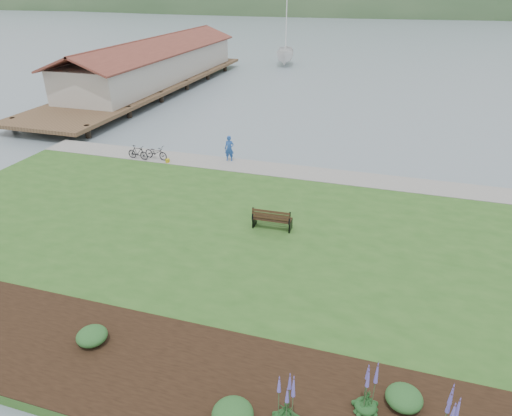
{
  "coord_description": "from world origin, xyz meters",
  "views": [
    {
      "loc": [
        5.87,
        -18.62,
        10.98
      ],
      "look_at": [
        0.2,
        -0.22,
        1.3
      ],
      "focal_mm": 32.0,
      "sensor_mm": 36.0,
      "label": 1
    }
  ],
  "objects": [
    {
      "name": "far_hillside",
      "position": [
        20.0,
        170.0,
        0.0
      ],
      "size": [
        580.0,
        80.0,
        38.0
      ],
      "primitive_type": null,
      "color": "#2C4B2A",
      "rests_on": "ground"
    },
    {
      "name": "ground",
      "position": [
        0.0,
        0.0,
        0.0
      ],
      "size": [
        600.0,
        600.0,
        0.0
      ],
      "primitive_type": "plane",
      "color": "slate",
      "rests_on": "ground"
    },
    {
      "name": "shoreline_path",
      "position": [
        0.0,
        6.9,
        0.42
      ],
      "size": [
        34.0,
        2.2,
        0.03
      ],
      "primitive_type": "cube",
      "color": "gray",
      "rests_on": "lawn"
    },
    {
      "name": "echium_0",
      "position": [
        4.18,
        -10.5,
        1.18
      ],
      "size": [
        0.62,
        0.62,
        1.87
      ],
      "color": "#163C1A",
      "rests_on": "garden_bed"
    },
    {
      "name": "sailboat",
      "position": [
        -9.93,
        46.83,
        0.0
      ],
      "size": [
        12.32,
        12.48,
        28.17
      ],
      "primitive_type": "imported",
      "rotation": [
        0.0,
        0.0,
        0.16
      ],
      "color": "silver",
      "rests_on": "ground"
    },
    {
      "name": "shrub_1",
      "position": [
        2.84,
        -10.87,
        0.72
      ],
      "size": [
        1.12,
        1.12,
        0.56
      ],
      "primitive_type": "ellipsoid",
      "color": "#1E4C21",
      "rests_on": "garden_bed"
    },
    {
      "name": "garden_bed",
      "position": [
        3.0,
        -9.8,
        0.42
      ],
      "size": [
        24.0,
        4.4,
        0.04
      ],
      "primitive_type": "cube",
      "color": "black",
      "rests_on": "lawn"
    },
    {
      "name": "shrub_2",
      "position": [
        7.16,
        -8.98,
        0.69
      ],
      "size": [
        1.02,
        1.02,
        0.51
      ],
      "primitive_type": "ellipsoid",
      "color": "#1E4C21",
      "rests_on": "garden_bed"
    },
    {
      "name": "shrub_0",
      "position": [
        -2.51,
        -9.4,
        0.69
      ],
      "size": [
        0.99,
        0.99,
        0.5
      ],
      "primitive_type": "ellipsoid",
      "color": "#1E4C21",
      "rests_on": "garden_bed"
    },
    {
      "name": "person",
      "position": [
        -3.97,
        7.5,
        1.38
      ],
      "size": [
        0.76,
        0.56,
        1.97
      ],
      "primitive_type": "imported",
      "rotation": [
        0.0,
        0.0,
        0.1
      ],
      "color": "#214A99",
      "rests_on": "lawn"
    },
    {
      "name": "park_bench",
      "position": [
        1.04,
        -0.41,
        0.96
      ],
      "size": [
        1.83,
        0.78,
        1.12
      ],
      "rotation": [
        0.0,
        0.0,
        0.02
      ],
      "color": "black",
      "rests_on": "lawn"
    },
    {
      "name": "pannier",
      "position": [
        -7.66,
        6.0,
        0.54
      ],
      "size": [
        0.19,
        0.27,
        0.27
      ],
      "primitive_type": "cube",
      "rotation": [
        0.0,
        0.0,
        -0.1
      ],
      "color": "#B9A015",
      "rests_on": "lawn"
    },
    {
      "name": "bicycle_b",
      "position": [
        -9.8,
        6.04,
        0.86
      ],
      "size": [
        0.62,
        1.57,
        0.92
      ],
      "primitive_type": "imported",
      "rotation": [
        0.0,
        0.0,
        1.45
      ],
      "color": "black",
      "rests_on": "lawn"
    },
    {
      "name": "pier_pavilion",
      "position": [
        -20.0,
        27.52,
        2.64
      ],
      "size": [
        8.0,
        36.0,
        5.4
      ],
      "color": "#4C3826",
      "rests_on": "ground"
    },
    {
      "name": "lawn",
      "position": [
        0.0,
        -2.0,
        0.2
      ],
      "size": [
        34.0,
        20.0,
        0.4
      ],
      "primitive_type": "cube",
      "color": "#29531D",
      "rests_on": "ground"
    },
    {
      "name": "bicycle_a",
      "position": [
        -8.68,
        6.41,
        0.86
      ],
      "size": [
        0.91,
        1.82,
        0.91
      ],
      "primitive_type": "imported",
      "rotation": [
        0.0,
        0.0,
        1.39
      ],
      "color": "black",
      "rests_on": "lawn"
    },
    {
      "name": "echium_1",
      "position": [
        6.17,
        -9.47,
        1.17
      ],
      "size": [
        0.62,
        0.62,
        1.97
      ],
      "color": "#163C1A",
      "rests_on": "garden_bed"
    }
  ]
}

